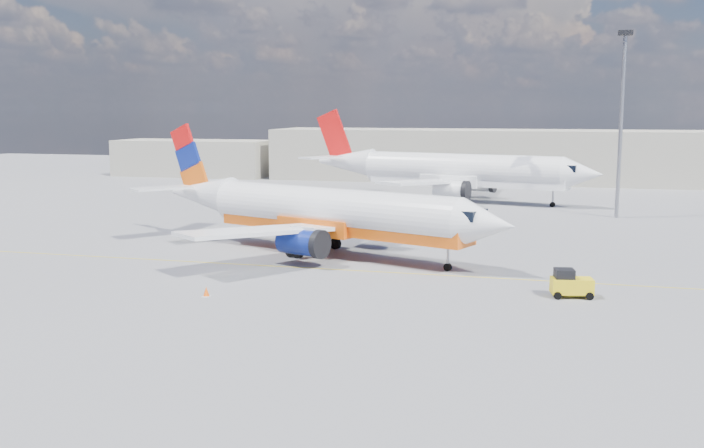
% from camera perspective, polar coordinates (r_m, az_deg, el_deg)
% --- Properties ---
extents(ground, '(240.00, 240.00, 0.00)m').
position_cam_1_polar(ground, '(52.91, -1.75, -3.99)').
color(ground, slate).
rests_on(ground, ground).
extents(taxi_line, '(70.00, 0.15, 0.01)m').
position_cam_1_polar(taxi_line, '(55.73, -0.87, -3.34)').
color(taxi_line, gold).
rests_on(taxi_line, ground).
extents(terminal_main, '(70.00, 14.00, 8.00)m').
position_cam_1_polar(terminal_main, '(125.12, 10.33, 4.92)').
color(terminal_main, '#A5A08E').
rests_on(terminal_main, ground).
extents(terminal_annex, '(26.00, 10.00, 6.00)m').
position_cam_1_polar(terminal_annex, '(135.67, -11.41, 4.73)').
color(terminal_annex, '#A5A08E').
rests_on(terminal_annex, ground).
extents(main_jet, '(33.12, 25.06, 10.11)m').
position_cam_1_polar(main_jet, '(61.08, -2.11, 0.90)').
color(main_jet, white).
rests_on(main_jet, ground).
extents(second_jet, '(37.27, 28.59, 11.25)m').
position_cam_1_polar(second_jet, '(96.81, 7.36, 3.85)').
color(second_jet, white).
rests_on(second_jet, ground).
extents(gse_tug, '(2.65, 1.91, 1.74)m').
position_cam_1_polar(gse_tug, '(49.40, 15.60, -4.22)').
color(gse_tug, black).
rests_on(gse_tug, ground).
extents(traffic_cone, '(0.44, 0.44, 0.62)m').
position_cam_1_polar(traffic_cone, '(48.68, -10.55, -4.86)').
color(traffic_cone, white).
rests_on(traffic_cone, ground).
extents(floodlight_mast, '(1.40, 1.40, 19.15)m').
position_cam_1_polar(floodlight_mast, '(85.84, 19.03, 8.05)').
color(floodlight_mast, gray).
rests_on(floodlight_mast, ground).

